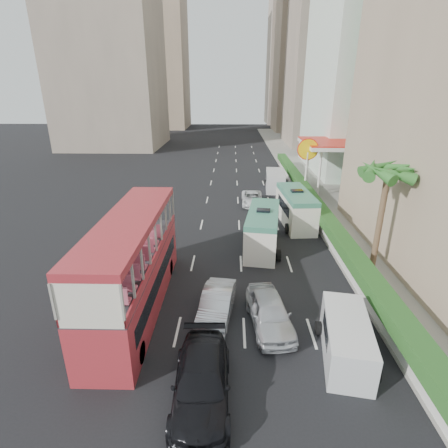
{
  "coord_description": "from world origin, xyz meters",
  "views": [
    {
      "loc": [
        -1.05,
        -15.63,
        10.88
      ],
      "look_at": [
        -1.5,
        4.0,
        3.2
      ],
      "focal_mm": 28.0,
      "sensor_mm": 36.0,
      "label": 1
    }
  ],
  "objects_px": {
    "car_silver_lane_b": "(269,325)",
    "palm_tree": "(380,222)",
    "double_decker_bus": "(134,264)",
    "van_asset": "(252,204)",
    "minibus_near": "(263,230)",
    "car_black": "(202,397)",
    "car_silver_lane_a": "(217,316)",
    "panel_van_near": "(346,339)",
    "panel_van_far": "(275,181)",
    "shell_station": "(331,166)",
    "minibus_far": "(296,208)"
  },
  "relations": [
    {
      "from": "panel_van_near",
      "to": "minibus_far",
      "type": "bearing_deg",
      "value": 98.01
    },
    {
      "from": "double_decker_bus",
      "to": "car_silver_lane_a",
      "type": "height_order",
      "value": "double_decker_bus"
    },
    {
      "from": "shell_station",
      "to": "car_silver_lane_b",
      "type": "bearing_deg",
      "value": -110.58
    },
    {
      "from": "palm_tree",
      "to": "van_asset",
      "type": "bearing_deg",
      "value": 116.41
    },
    {
      "from": "minibus_near",
      "to": "minibus_far",
      "type": "bearing_deg",
      "value": 65.24
    },
    {
      "from": "double_decker_bus",
      "to": "panel_van_far",
      "type": "relative_size",
      "value": 2.18
    },
    {
      "from": "panel_van_near",
      "to": "minibus_near",
      "type": "bearing_deg",
      "value": 113.52
    },
    {
      "from": "double_decker_bus",
      "to": "car_silver_lane_a",
      "type": "distance_m",
      "value": 4.99
    },
    {
      "from": "panel_van_near",
      "to": "shell_station",
      "type": "distance_m",
      "value": 27.18
    },
    {
      "from": "van_asset",
      "to": "minibus_near",
      "type": "bearing_deg",
      "value": -88.46
    },
    {
      "from": "double_decker_bus",
      "to": "shell_station",
      "type": "height_order",
      "value": "shell_station"
    },
    {
      "from": "car_silver_lane_b",
      "to": "palm_tree",
      "type": "xyz_separation_m",
      "value": [
        6.98,
        5.43,
        3.38
      ]
    },
    {
      "from": "minibus_far",
      "to": "panel_van_far",
      "type": "bearing_deg",
      "value": 87.99
    },
    {
      "from": "car_black",
      "to": "minibus_near",
      "type": "xyz_separation_m",
      "value": [
        3.29,
        13.34,
        1.39
      ]
    },
    {
      "from": "car_black",
      "to": "minibus_far",
      "type": "relative_size",
      "value": 0.81
    },
    {
      "from": "panel_van_far",
      "to": "palm_tree",
      "type": "distance_m",
      "value": 19.89
    },
    {
      "from": "shell_station",
      "to": "van_asset",
      "type": "bearing_deg",
      "value": -149.42
    },
    {
      "from": "van_asset",
      "to": "car_silver_lane_b",
      "type": "bearing_deg",
      "value": -90.05
    },
    {
      "from": "car_silver_lane_b",
      "to": "shell_station",
      "type": "distance_m",
      "value": 26.24
    },
    {
      "from": "minibus_far",
      "to": "palm_tree",
      "type": "distance_m",
      "value": 9.31
    },
    {
      "from": "car_black",
      "to": "panel_van_far",
      "type": "xyz_separation_m",
      "value": [
        6.0,
        29.14,
        1.01
      ]
    },
    {
      "from": "car_silver_lane_a",
      "to": "shell_station",
      "type": "relative_size",
      "value": 0.53
    },
    {
      "from": "van_asset",
      "to": "palm_tree",
      "type": "bearing_deg",
      "value": -63.11
    },
    {
      "from": "panel_van_far",
      "to": "palm_tree",
      "type": "xyz_separation_m",
      "value": [
        3.9,
        -19.36,
        2.37
      ]
    },
    {
      "from": "van_asset",
      "to": "panel_van_near",
      "type": "distance_m",
      "value": 21.32
    },
    {
      "from": "minibus_far",
      "to": "shell_station",
      "type": "height_order",
      "value": "shell_station"
    },
    {
      "from": "car_silver_lane_b",
      "to": "car_black",
      "type": "distance_m",
      "value": 5.24
    },
    {
      "from": "palm_tree",
      "to": "double_decker_bus",
      "type": "bearing_deg",
      "value": -163.84
    },
    {
      "from": "car_black",
      "to": "panel_van_far",
      "type": "distance_m",
      "value": 29.76
    },
    {
      "from": "panel_van_near",
      "to": "panel_van_far",
      "type": "distance_m",
      "value": 26.79
    },
    {
      "from": "van_asset",
      "to": "shell_station",
      "type": "distance_m",
      "value": 10.8
    },
    {
      "from": "car_black",
      "to": "minibus_far",
      "type": "bearing_deg",
      "value": 69.1
    },
    {
      "from": "car_black",
      "to": "panel_van_far",
      "type": "bearing_deg",
      "value": 77.03
    },
    {
      "from": "car_silver_lane_a",
      "to": "double_decker_bus",
      "type": "bearing_deg",
      "value": 177.92
    },
    {
      "from": "car_silver_lane_a",
      "to": "van_asset",
      "type": "distance_m",
      "value": 18.61
    },
    {
      "from": "car_silver_lane_b",
      "to": "palm_tree",
      "type": "bearing_deg",
      "value": 30.04
    },
    {
      "from": "double_decker_bus",
      "to": "car_silver_lane_b",
      "type": "xyz_separation_m",
      "value": [
        6.82,
        -1.43,
        -2.53
      ]
    },
    {
      "from": "car_silver_lane_a",
      "to": "car_silver_lane_b",
      "type": "bearing_deg",
      "value": -7.87
    },
    {
      "from": "double_decker_bus",
      "to": "car_black",
      "type": "height_order",
      "value": "double_decker_bus"
    },
    {
      "from": "car_silver_lane_b",
      "to": "palm_tree",
      "type": "height_order",
      "value": "palm_tree"
    },
    {
      "from": "car_silver_lane_a",
      "to": "car_black",
      "type": "height_order",
      "value": "car_black"
    },
    {
      "from": "minibus_near",
      "to": "palm_tree",
      "type": "xyz_separation_m",
      "value": [
        6.61,
        -3.57,
        1.99
      ]
    },
    {
      "from": "car_black",
      "to": "shell_station",
      "type": "relative_size",
      "value": 0.65
    },
    {
      "from": "van_asset",
      "to": "panel_van_near",
      "type": "height_order",
      "value": "panel_van_near"
    },
    {
      "from": "car_silver_lane_a",
      "to": "car_black",
      "type": "xyz_separation_m",
      "value": [
        -0.34,
        -5.05,
        0.0
      ]
    },
    {
      "from": "panel_van_near",
      "to": "palm_tree",
      "type": "height_order",
      "value": "palm_tree"
    },
    {
      "from": "minibus_near",
      "to": "panel_van_near",
      "type": "height_order",
      "value": "minibus_near"
    },
    {
      "from": "minibus_far",
      "to": "car_black",
      "type": "bearing_deg",
      "value": -114.01
    },
    {
      "from": "double_decker_bus",
      "to": "minibus_far",
      "type": "distance_m",
      "value": 16.22
    },
    {
      "from": "panel_van_near",
      "to": "shell_station",
      "type": "relative_size",
      "value": 0.55
    }
  ]
}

